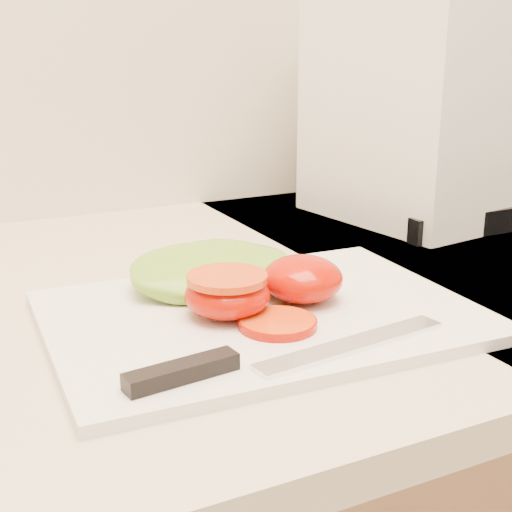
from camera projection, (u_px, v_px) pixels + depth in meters
name	position (u px, v px, depth m)	size (l,w,h in m)	color
cutting_board	(261.00, 316.00, 0.60)	(0.35, 0.25, 0.01)	white
tomato_half_dome	(302.00, 279.00, 0.62)	(0.07, 0.07, 0.04)	#CB0C00
tomato_half_cut	(227.00, 293.00, 0.58)	(0.07, 0.07, 0.04)	#CB0C00
tomato_slice_0	(278.00, 323.00, 0.56)	(0.06, 0.06, 0.01)	#D84B19
lettuce_leaf_0	(214.00, 270.00, 0.65)	(0.16, 0.11, 0.03)	#88C634
lettuce_leaf_1	(256.00, 267.00, 0.68)	(0.10, 0.08, 0.02)	#88C634
knife	(253.00, 360.00, 0.50)	(0.26, 0.04, 0.01)	silver
appliance	(419.00, 102.00, 0.92)	(0.20, 0.25, 0.30)	white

